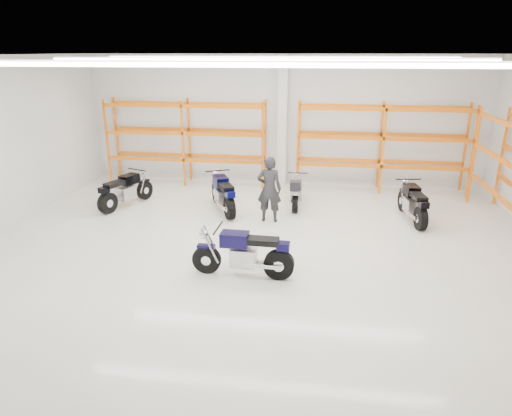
# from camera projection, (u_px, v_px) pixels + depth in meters

# --- Properties ---
(ground) EXTENTS (14.00, 14.00, 0.00)m
(ground) POSITION_uv_depth(u_px,v_px,m) (260.00, 248.00, 11.19)
(ground) COLOR beige
(ground) RESTS_ON ground
(room_shell) EXTENTS (14.02, 12.02, 4.51)m
(room_shell) POSITION_uv_depth(u_px,v_px,m) (260.00, 113.00, 10.14)
(room_shell) COLOR silver
(room_shell) RESTS_ON ground
(motorcycle_main) EXTENTS (2.22, 0.74, 1.09)m
(motorcycle_main) POSITION_uv_depth(u_px,v_px,m) (247.00, 254.00, 9.65)
(motorcycle_main) COLOR black
(motorcycle_main) RESTS_ON ground
(motorcycle_back_a) EXTENTS (1.06, 2.08, 1.08)m
(motorcycle_back_a) POSITION_uv_depth(u_px,v_px,m) (124.00, 191.00, 13.99)
(motorcycle_back_a) COLOR black
(motorcycle_back_a) RESTS_ON ground
(motorcycle_back_b) EXTENTS (1.19, 2.12, 1.12)m
(motorcycle_back_b) POSITION_uv_depth(u_px,v_px,m) (223.00, 195.00, 13.60)
(motorcycle_back_b) COLOR black
(motorcycle_back_b) RESTS_ON ground
(motorcycle_back_c) EXTENTS (0.63, 1.98, 1.02)m
(motorcycle_back_c) POSITION_uv_depth(u_px,v_px,m) (296.00, 192.00, 14.01)
(motorcycle_back_c) COLOR black
(motorcycle_back_c) RESTS_ON ground
(motorcycle_back_d) EXTENTS (0.73, 2.19, 1.08)m
(motorcycle_back_d) POSITION_uv_depth(u_px,v_px,m) (413.00, 204.00, 12.83)
(motorcycle_back_d) COLOR black
(motorcycle_back_d) RESTS_ON ground
(standing_man) EXTENTS (0.69, 0.46, 1.88)m
(standing_man) POSITION_uv_depth(u_px,v_px,m) (269.00, 189.00, 12.70)
(standing_man) COLOR black
(standing_man) RESTS_ON ground
(structural_column) EXTENTS (0.32, 0.32, 4.50)m
(structural_column) POSITION_uv_depth(u_px,v_px,m) (282.00, 122.00, 15.90)
(structural_column) COLOR white
(structural_column) RESTS_ON ground
(pallet_racking_back_left) EXTENTS (5.67, 0.87, 3.00)m
(pallet_racking_back_left) POSITION_uv_depth(u_px,v_px,m) (186.00, 134.00, 16.19)
(pallet_racking_back_left) COLOR orange
(pallet_racking_back_left) RESTS_ON ground
(pallet_racking_back_right) EXTENTS (5.67, 0.87, 3.00)m
(pallet_racking_back_right) POSITION_uv_depth(u_px,v_px,m) (382.00, 139.00, 15.28)
(pallet_racking_back_right) COLOR orange
(pallet_racking_back_right) RESTS_ON ground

